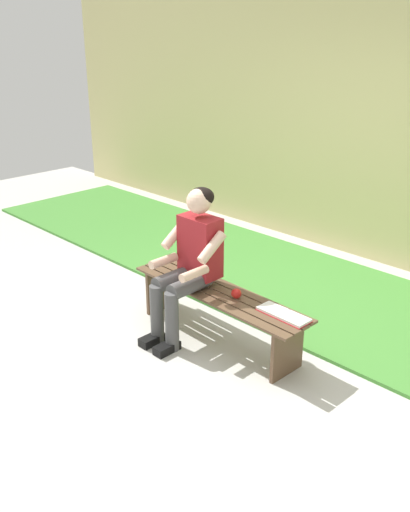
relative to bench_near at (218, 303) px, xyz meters
name	(u,v)px	position (x,y,z in m)	size (l,w,h in m)	color
ground_plane	(41,336)	(1.10, 1.00, -0.35)	(10.00, 7.00, 0.04)	beige
grass_strip	(306,290)	(0.00, -1.24, -0.31)	(9.00, 1.80, 0.03)	#478C38
brick_wall	(348,115)	(0.50, -2.52, 1.17)	(9.50, 0.24, 3.00)	#D1C684
bench_near	(218,303)	(0.00, 0.00, 0.00)	(1.69, 0.43, 0.43)	brown
person_seated	(190,259)	(0.23, 0.10, 0.35)	(0.50, 0.69, 1.23)	maroon
apple	(236,294)	(-0.18, -0.01, 0.14)	(0.08, 0.08, 0.08)	red
book_open	(283,315)	(-0.62, -0.04, 0.11)	(0.42, 0.17, 0.02)	white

